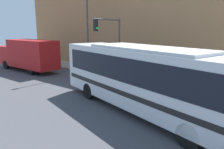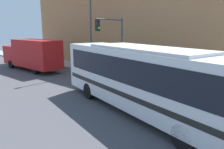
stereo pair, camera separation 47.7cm
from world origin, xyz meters
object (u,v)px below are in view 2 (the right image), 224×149
Objects in this scene: fire_hydrant at (167,78)px; parking_meter at (114,64)px; delivery_truck at (32,54)px; street_lamp at (88,20)px; city_bus at (145,76)px; pedestrian_near_corner at (185,70)px; traffic_light_pole at (113,37)px.

fire_hydrant is 0.61× the size of parking_meter.
delivery_truck is 6.78m from street_lamp.
city_bus is 7.23m from pedestrian_near_corner.
fire_hydrant is at bearing 139.53° from pedestrian_near_corner.
pedestrian_near_corner is (1.12, -0.95, 0.55)m from fire_hydrant.
city_bus is 9.37m from parking_meter.
pedestrian_near_corner is at bearing -40.47° from fire_hydrant.
delivery_truck is at bearing 95.68° from city_bus.
street_lamp reaches higher than city_bus.
traffic_light_pole is 4.34m from street_lamp.
city_bus is 9.30× the size of parking_meter.
fire_hydrant is at bearing -77.32° from traffic_light_pole.
street_lamp is at bearing 97.51° from pedestrian_near_corner.
traffic_light_pole reaches higher than city_bus.
fire_hydrant is 1.57m from pedestrian_near_corner.
parking_meter is at bearing -66.66° from delivery_truck.
delivery_truck is at bearing 107.79° from pedestrian_near_corner.
delivery_truck is 6.18× the size of parking_meter.
street_lamp is at bearing 77.50° from traffic_light_pole.
delivery_truck is 4.44× the size of pedestrian_near_corner.
city_bus is 1.50× the size of delivery_truck.
city_bus reaches higher than fire_hydrant.
pedestrian_near_corner is at bearing 22.06° from city_bus.
street_lamp is (-0.13, 8.50, 4.45)m from fire_hydrant.
parking_meter is 0.16× the size of street_lamp.
pedestrian_near_corner is (7.13, 0.87, -0.83)m from city_bus.
fire_hydrant is 0.10× the size of street_lamp.
delivery_truck reaches higher than pedestrian_near_corner.
traffic_light_pole is 0.60× the size of street_lamp.
street_lamp is at bearing 92.30° from parking_meter.
fire_hydrant is 5.51m from traffic_light_pole.
street_lamp is 10.30m from pedestrian_near_corner.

